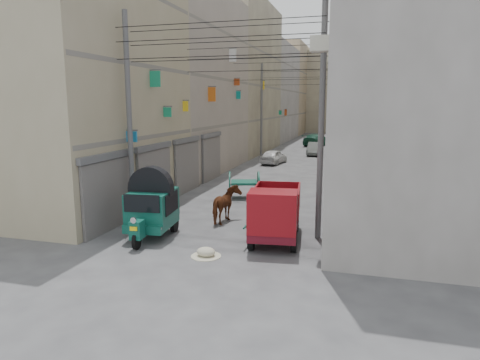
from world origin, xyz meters
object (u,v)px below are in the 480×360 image
(mini_truck, at_px, (275,216))
(distant_car_green, at_px, (317,140))
(feed_sack, at_px, (206,252))
(distant_car_grey, at_px, (315,149))
(tonga_cart, at_px, (269,215))
(distant_car_white, at_px, (274,157))
(auto_rickshaw, at_px, (152,206))
(second_cart, at_px, (244,184))
(horse, at_px, (226,205))

(mini_truck, bearing_deg, distant_car_green, 86.84)
(feed_sack, relative_size, distant_car_grey, 0.16)
(distant_car_green, bearing_deg, feed_sack, 107.86)
(tonga_cart, relative_size, distant_car_green, 0.60)
(distant_car_grey, bearing_deg, tonga_cart, -89.70)
(distant_car_white, bearing_deg, distant_car_green, -87.99)
(auto_rickshaw, relative_size, feed_sack, 4.80)
(tonga_cart, relative_size, feed_sack, 4.73)
(second_cart, xyz_separation_m, distant_car_green, (0.65, 28.19, -0.04))
(auto_rickshaw, distance_m, mini_truck, 4.31)
(mini_truck, relative_size, horse, 2.16)
(second_cart, xyz_separation_m, feed_sack, (1.09, -8.34, -0.56))
(tonga_cart, distance_m, horse, 2.06)
(mini_truck, bearing_deg, distant_car_white, 94.82)
(auto_rickshaw, relative_size, distant_car_white, 0.84)
(horse, bearing_deg, second_cart, -79.27)
(tonga_cart, distance_m, distant_car_white, 18.13)
(distant_car_grey, relative_size, distant_car_green, 0.76)
(auto_rickshaw, xyz_separation_m, distant_car_white, (0.37, 19.44, -0.56))
(auto_rickshaw, height_order, feed_sack, auto_rickshaw)
(horse, bearing_deg, tonga_cart, 160.72)
(feed_sack, distance_m, horse, 3.91)
(mini_truck, relative_size, second_cart, 1.99)
(mini_truck, relative_size, distant_car_green, 0.79)
(tonga_cart, height_order, second_cart, second_cart)
(mini_truck, relative_size, distant_car_white, 1.09)
(mini_truck, xyz_separation_m, horse, (-2.35, 2.03, -0.23))
(auto_rickshaw, xyz_separation_m, distant_car_green, (2.07, 35.16, -0.46))
(tonga_cart, relative_size, distant_car_white, 0.82)
(distant_car_grey, bearing_deg, distant_car_green, 92.69)
(second_cart, bearing_deg, auto_rickshaw, -118.69)
(feed_sack, bearing_deg, distant_car_grey, 89.38)
(second_cart, height_order, horse, horse)
(mini_truck, bearing_deg, feed_sack, -141.33)
(second_cart, bearing_deg, distant_car_green, 71.52)
(auto_rickshaw, bearing_deg, distant_car_grey, 77.44)
(tonga_cart, relative_size, distant_car_grey, 0.78)
(feed_sack, bearing_deg, distant_car_green, 90.70)
(mini_truck, height_order, distant_car_green, mini_truck)
(auto_rickshaw, height_order, mini_truck, mini_truck)
(second_cart, distance_m, feed_sack, 8.43)
(mini_truck, distance_m, distant_car_grey, 25.76)
(mini_truck, height_order, feed_sack, mini_truck)
(tonga_cart, relative_size, mini_truck, 0.76)
(distant_car_grey, bearing_deg, horse, -94.17)
(auto_rickshaw, distance_m, feed_sack, 3.02)
(distant_car_white, bearing_deg, horse, 103.42)
(feed_sack, xyz_separation_m, horse, (-0.58, 3.83, 0.56))
(mini_truck, distance_m, feed_sack, 2.64)
(horse, xyz_separation_m, distant_car_green, (0.13, 32.70, -0.04))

